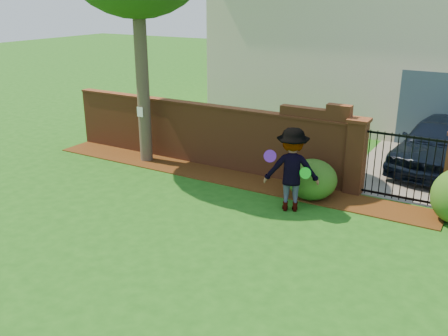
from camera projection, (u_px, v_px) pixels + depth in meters
The scene contains 13 objects.
ground at pixel (180, 234), 10.14m from camera, with size 80.00×80.00×0.01m, color #1B5314.
mulch_bed at pixel (223, 176), 13.31m from camera, with size 11.10×1.08×0.03m, color #3C1F0A.
brick_wall at pixel (203, 133), 14.05m from camera, with size 8.70×0.31×2.16m.
pillar_left at pixel (356, 156), 11.93m from camera, with size 0.50×0.50×1.88m.
iron_gate at pixel (403, 168), 11.44m from camera, with size 1.78×0.03×1.60m.
driveway at pixel (427, 156), 14.98m from camera, with size 3.20×8.00×0.01m, color slate.
house at pixel (386, 36), 18.37m from camera, with size 12.40×6.40×6.30m.
car at pixel (436, 145), 13.53m from camera, with size 1.75×4.34×1.48m, color black.
paper_notice at pixel (140, 112), 13.97m from camera, with size 0.20×0.01×0.28m, color white.
shrub_left at pixel (312, 179), 11.75m from camera, with size 1.18×1.18×0.97m, color #1C5018.
man at pixel (292, 170), 10.96m from camera, with size 1.24×0.71×1.92m, color gray.
frisbee_purple at pixel (270, 156), 10.76m from camera, with size 0.28×0.28×0.03m, color #6A1EBF.
frisbee_green at pixel (305, 173), 10.73m from camera, with size 0.26×0.26×0.02m, color #1BCD29.
Camera 1 is at (5.38, -7.41, 4.66)m, focal length 39.64 mm.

